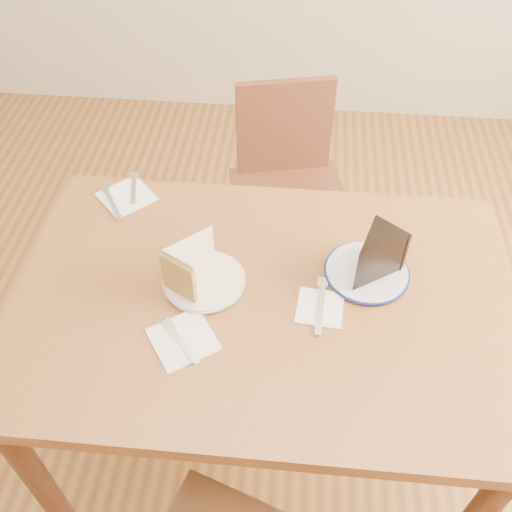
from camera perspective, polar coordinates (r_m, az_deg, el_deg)
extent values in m
plane|color=#513115|center=(2.00, 0.52, -17.64)|extent=(4.00, 4.00, 0.00)
cube|color=#512E16|center=(1.38, 0.72, -4.54)|extent=(1.20, 0.80, 0.04)
cylinder|color=#33190F|center=(1.66, -20.84, -20.32)|extent=(0.06, 0.06, 0.71)
cylinder|color=#33190F|center=(1.98, -14.32, -2.31)|extent=(0.06, 0.06, 0.71)
cylinder|color=#33190F|center=(1.94, 17.66, -4.56)|extent=(0.06, 0.06, 0.71)
cube|color=#371A10|center=(2.07, 3.48, 5.26)|extent=(0.48, 0.48, 0.04)
cylinder|color=#371A10|center=(2.37, 6.63, 4.24)|extent=(0.04, 0.04, 0.42)
cylinder|color=#371A10|center=(2.33, -1.68, 3.52)|extent=(0.04, 0.04, 0.42)
cylinder|color=#371A10|center=(2.14, 8.53, -1.99)|extent=(0.04, 0.04, 0.42)
cylinder|color=#371A10|center=(2.09, -0.65, -2.93)|extent=(0.04, 0.04, 0.42)
cube|color=#371A10|center=(2.08, 2.86, 12.75)|extent=(0.34, 0.11, 0.36)
cylinder|color=silver|center=(1.39, -5.16, -2.50)|extent=(0.19, 0.19, 0.01)
cylinder|color=white|center=(1.43, 11.01, -1.59)|extent=(0.20, 0.20, 0.01)
cube|color=white|center=(1.30, -7.28, -8.25)|extent=(0.18, 0.18, 0.00)
cube|color=white|center=(1.35, 6.41, -5.16)|extent=(0.12, 0.12, 0.00)
cube|color=white|center=(1.65, -12.81, 5.82)|extent=(0.19, 0.19, 0.00)
cube|color=silver|center=(1.29, -7.48, -8.47)|extent=(0.10, 0.11, 0.00)
cube|color=silver|center=(1.34, 6.47, -4.94)|extent=(0.02, 0.17, 0.00)
cube|color=silver|center=(1.67, -12.12, 6.62)|extent=(0.04, 0.14, 0.00)
cube|color=silver|center=(1.63, -14.22, 5.22)|extent=(0.10, 0.14, 0.00)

